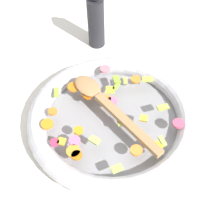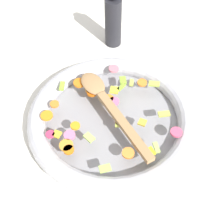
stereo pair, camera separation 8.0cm
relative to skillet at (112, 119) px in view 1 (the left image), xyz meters
The scene contains 5 objects.
ground_plane 0.02m from the skillet, ahead, with size 4.00×4.00×0.00m, color silver.
skillet is the anchor object (origin of this frame).
chopped_vegetables 0.04m from the skillet, 101.15° to the right, with size 0.34×0.34×0.01m.
wooden_spoon 0.05m from the skillet, 161.97° to the right, with size 0.32×0.14×0.01m.
pepper_mill 0.34m from the skillet, 166.93° to the left, with size 0.05×0.05×0.19m.
Camera 1 is at (0.46, -0.18, 0.68)m, focal length 50.00 mm.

